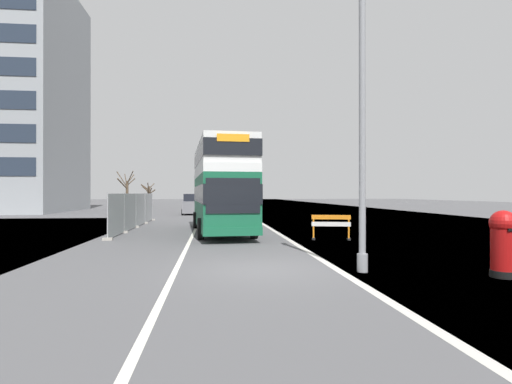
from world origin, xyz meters
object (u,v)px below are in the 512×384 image
(double_decker_bus, at_px, (221,186))
(car_oncoming_near, at_px, (193,205))
(lamppost_foreground, at_px, (362,124))
(car_receding_mid, at_px, (222,202))
(red_pillar_postbox, at_px, (503,241))
(roadworks_barrier, at_px, (331,224))

(double_decker_bus, distance_m, car_oncoming_near, 19.78)
(lamppost_foreground, distance_m, car_receding_mid, 40.62)
(red_pillar_postbox, xyz_separation_m, roadworks_barrier, (-1.96, 8.67, -0.21))
(car_receding_mid, bearing_deg, car_oncoming_near, -109.24)
(lamppost_foreground, height_order, car_receding_mid, lamppost_foreground)
(red_pillar_postbox, relative_size, roadworks_barrier, 0.95)
(double_decker_bus, height_order, roadworks_barrier, double_decker_bus)
(red_pillar_postbox, bearing_deg, lamppost_foreground, 162.51)
(double_decker_bus, relative_size, car_oncoming_near, 2.43)
(lamppost_foreground, height_order, car_oncoming_near, lamppost_foreground)
(lamppost_foreground, distance_m, car_oncoming_near, 31.96)
(double_decker_bus, relative_size, red_pillar_postbox, 6.37)
(lamppost_foreground, relative_size, car_oncoming_near, 1.90)
(red_pillar_postbox, height_order, car_receding_mid, car_receding_mid)
(double_decker_bus, height_order, car_receding_mid, double_decker_bus)
(roadworks_barrier, bearing_deg, lamppost_foreground, -100.21)
(roadworks_barrier, bearing_deg, car_receding_mid, 97.44)
(double_decker_bus, xyz_separation_m, lamppost_foreground, (3.62, -11.66, 1.49))
(roadworks_barrier, relative_size, car_receding_mid, 0.46)
(red_pillar_postbox, xyz_separation_m, car_receding_mid, (-6.24, 41.45, 0.08))
(lamppost_foreground, bearing_deg, roadworks_barrier, 79.79)
(double_decker_bus, xyz_separation_m, car_receding_mid, (0.71, 28.74, -1.52))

